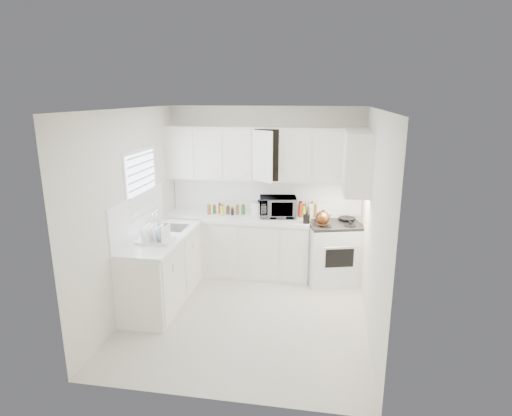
% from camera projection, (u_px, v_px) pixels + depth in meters
% --- Properties ---
extents(floor, '(3.20, 3.20, 0.00)m').
position_uv_depth(floor, '(247.00, 315.00, 5.47)').
color(floor, silver).
rests_on(floor, ground).
extents(ceiling, '(3.20, 3.20, 0.00)m').
position_uv_depth(ceiling, '(246.00, 109.00, 4.80)').
color(ceiling, white).
rests_on(ceiling, ground).
extents(wall_back, '(3.00, 0.00, 3.00)m').
position_uv_depth(wall_back, '(265.00, 190.00, 6.66)').
color(wall_back, white).
rests_on(wall_back, ground).
extents(wall_front, '(3.00, 0.00, 3.00)m').
position_uv_depth(wall_front, '(212.00, 271.00, 3.61)').
color(wall_front, white).
rests_on(wall_front, ground).
extents(wall_left, '(0.00, 3.20, 3.20)m').
position_uv_depth(wall_left, '(131.00, 213.00, 5.38)').
color(wall_left, white).
rests_on(wall_left, ground).
extents(wall_right, '(0.00, 3.20, 3.20)m').
position_uv_depth(wall_right, '(373.00, 225.00, 4.90)').
color(wall_right, white).
rests_on(wall_right, ground).
extents(window_blinds, '(0.06, 0.96, 1.06)m').
position_uv_depth(window_blinds, '(143.00, 188.00, 5.64)').
color(window_blinds, white).
rests_on(window_blinds, wall_left).
extents(lower_cabinets_back, '(2.22, 0.60, 0.90)m').
position_uv_depth(lower_cabinets_back, '(238.00, 246.00, 6.66)').
color(lower_cabinets_back, white).
rests_on(lower_cabinets_back, floor).
extents(lower_cabinets_left, '(0.60, 1.60, 0.90)m').
position_uv_depth(lower_cabinets_left, '(163.00, 270.00, 5.74)').
color(lower_cabinets_left, white).
rests_on(lower_cabinets_left, floor).
extents(countertop_back, '(2.24, 0.64, 0.05)m').
position_uv_depth(countertop_back, '(237.00, 217.00, 6.52)').
color(countertop_back, white).
rests_on(countertop_back, lower_cabinets_back).
extents(countertop_left, '(0.64, 1.62, 0.05)m').
position_uv_depth(countertop_left, '(162.00, 237.00, 5.61)').
color(countertop_left, white).
rests_on(countertop_left, lower_cabinets_left).
extents(backsplash_back, '(2.98, 0.02, 0.55)m').
position_uv_depth(backsplash_back, '(265.00, 195.00, 6.67)').
color(backsplash_back, white).
rests_on(backsplash_back, wall_back).
extents(backsplash_left, '(0.02, 1.60, 0.55)m').
position_uv_depth(backsplash_left, '(139.00, 215.00, 5.58)').
color(backsplash_left, white).
rests_on(backsplash_left, wall_left).
extents(upper_cabinets_back, '(3.00, 0.33, 0.80)m').
position_uv_depth(upper_cabinets_back, '(264.00, 180.00, 6.45)').
color(upper_cabinets_back, white).
rests_on(upper_cabinets_back, wall_back).
extents(upper_cabinets_right, '(0.33, 0.90, 0.80)m').
position_uv_depth(upper_cabinets_right, '(356.00, 192.00, 5.65)').
color(upper_cabinets_right, white).
rests_on(upper_cabinets_right, wall_right).
extents(sink, '(0.42, 0.38, 0.30)m').
position_uv_depth(sink, '(170.00, 220.00, 5.91)').
color(sink, gray).
rests_on(sink, countertop_left).
extents(stove, '(0.90, 0.81, 1.18)m').
position_uv_depth(stove, '(334.00, 244.00, 6.34)').
color(stove, white).
rests_on(stove, floor).
extents(tea_kettle, '(0.26, 0.22, 0.23)m').
position_uv_depth(tea_kettle, '(323.00, 217.00, 6.09)').
color(tea_kettle, brown).
rests_on(tea_kettle, stove).
extents(frying_pan, '(0.32, 0.45, 0.04)m').
position_uv_depth(frying_pan, '(347.00, 218.00, 6.36)').
color(frying_pan, black).
rests_on(frying_pan, stove).
extents(microwave, '(0.59, 0.39, 0.37)m').
position_uv_depth(microwave, '(278.00, 205.00, 6.44)').
color(microwave, gray).
rests_on(microwave, countertop_back).
extents(rice_cooker, '(0.28, 0.28, 0.24)m').
position_uv_depth(rice_cooker, '(259.00, 207.00, 6.54)').
color(rice_cooker, white).
rests_on(rice_cooker, countertop_back).
extents(paper_towel, '(0.12, 0.12, 0.27)m').
position_uv_depth(paper_towel, '(262.00, 205.00, 6.65)').
color(paper_towel, white).
rests_on(paper_towel, countertop_back).
extents(utensil_crock, '(0.12, 0.12, 0.32)m').
position_uv_depth(utensil_crock, '(307.00, 213.00, 6.10)').
color(utensil_crock, black).
rests_on(utensil_crock, countertop_back).
extents(dish_rack, '(0.44, 0.33, 0.24)m').
position_uv_depth(dish_rack, '(155.00, 233.00, 5.34)').
color(dish_rack, white).
rests_on(dish_rack, countertop_left).
extents(spice_left_0, '(0.06, 0.06, 0.13)m').
position_uv_depth(spice_left_0, '(211.00, 208.00, 6.70)').
color(spice_left_0, brown).
rests_on(spice_left_0, countertop_back).
extents(spice_left_1, '(0.06, 0.06, 0.13)m').
position_uv_depth(spice_left_1, '(214.00, 210.00, 6.60)').
color(spice_left_1, '#356923').
rests_on(spice_left_1, countertop_back).
extents(spice_left_2, '(0.06, 0.06, 0.13)m').
position_uv_depth(spice_left_2, '(220.00, 209.00, 6.67)').
color(spice_left_2, red).
rests_on(spice_left_2, countertop_back).
extents(spice_left_3, '(0.06, 0.06, 0.13)m').
position_uv_depth(spice_left_3, '(223.00, 211.00, 6.58)').
color(spice_left_3, '#D2E335').
rests_on(spice_left_3, countertop_back).
extents(spice_left_4, '(0.06, 0.06, 0.13)m').
position_uv_depth(spice_left_4, '(229.00, 209.00, 6.65)').
color(spice_left_4, brown).
rests_on(spice_left_4, countertop_back).
extents(spice_left_5, '(0.06, 0.06, 0.13)m').
position_uv_depth(spice_left_5, '(233.00, 211.00, 6.55)').
color(spice_left_5, black).
rests_on(spice_left_5, countertop_back).
extents(spice_left_6, '(0.06, 0.06, 0.13)m').
position_uv_depth(spice_left_6, '(238.00, 210.00, 6.63)').
color(spice_left_6, brown).
rests_on(spice_left_6, countertop_back).
extents(spice_left_7, '(0.06, 0.06, 0.13)m').
position_uv_depth(spice_left_7, '(242.00, 211.00, 6.53)').
color(spice_left_7, '#356923').
rests_on(spice_left_7, countertop_back).
extents(sauce_right_0, '(0.06, 0.06, 0.19)m').
position_uv_depth(sauce_right_0, '(301.00, 210.00, 6.50)').
color(sauce_right_0, red).
rests_on(sauce_right_0, countertop_back).
extents(sauce_right_1, '(0.06, 0.06, 0.19)m').
position_uv_depth(sauce_right_1, '(305.00, 211.00, 6.43)').
color(sauce_right_1, '#D2E335').
rests_on(sauce_right_1, countertop_back).
extents(sauce_right_2, '(0.06, 0.06, 0.19)m').
position_uv_depth(sauce_right_2, '(308.00, 210.00, 6.48)').
color(sauce_right_2, brown).
rests_on(sauce_right_2, countertop_back).
extents(sauce_right_3, '(0.06, 0.06, 0.19)m').
position_uv_depth(sauce_right_3, '(312.00, 211.00, 6.42)').
color(sauce_right_3, black).
rests_on(sauce_right_3, countertop_back).
extents(sauce_right_4, '(0.06, 0.06, 0.19)m').
position_uv_depth(sauce_right_4, '(316.00, 211.00, 6.46)').
color(sauce_right_4, brown).
rests_on(sauce_right_4, countertop_back).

